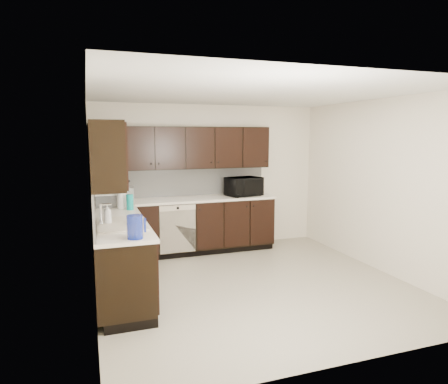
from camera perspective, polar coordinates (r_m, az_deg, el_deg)
The scene contains 20 objects.
floor at distance 5.48m, azimuth 4.13°, elevation -13.03°, with size 4.00×4.00×0.00m, color #A79F8A.
ceiling at distance 5.15m, azimuth 4.42°, elevation 13.93°, with size 4.00×4.00×0.00m, color white.
wall_back at distance 7.04m, azimuth -2.17°, elevation 2.16°, with size 4.00×0.02×2.50m, color silver.
wall_left at distance 4.75m, azimuth -18.47°, elevation -1.08°, with size 0.02×4.00×2.50m, color silver.
wall_right at distance 6.23m, azimuth 21.43°, elevation 0.85°, with size 0.02×4.00×2.50m, color silver.
wall_front at distance 3.45m, azimuth 17.52°, elevation -4.38°, with size 4.00×0.02×2.50m, color silver.
lower_cabinets at distance 6.10m, azimuth -8.81°, elevation -6.84°, with size 3.00×2.80×0.90m.
countertop at distance 5.99m, azimuth -8.93°, elevation -2.16°, with size 3.03×2.83×0.04m.
backsplash at distance 6.12m, azimuth -11.27°, elevation 0.47°, with size 3.00×2.80×0.48m.
upper_cabinets at distance 5.98m, azimuth -10.17°, elevation 6.00°, with size 3.00×2.80×0.70m.
dishwasher at distance 6.41m, azimuth -6.61°, elevation -4.84°, with size 0.58×0.04×0.78m.
sink at distance 4.82m, azimuth -14.47°, elevation -5.26°, with size 0.54×0.82×0.42m.
microwave at distance 6.89m, azimuth 2.83°, elevation 0.79°, with size 0.58×0.39×0.32m, color black.
soap_bottle_a at distance 4.74m, azimuth -12.62°, elevation -3.69°, with size 0.07×0.08×0.17m, color gray.
soap_bottle_b at distance 4.86m, azimuth -16.30°, elevation -3.08°, with size 0.09×0.09×0.24m, color gray.
toaster_oven at distance 6.55m, azimuth -14.24°, elevation -0.31°, with size 0.34×0.25×0.21m, color silver.
storage_bin at distance 6.13m, azimuth -15.65°, elevation -1.05°, with size 0.48×0.35×0.19m, color silver.
blue_pitcher at distance 4.12m, azimuth -12.62°, elevation -4.90°, with size 0.16×0.16×0.24m, color #102498.
teal_tumbler at distance 5.74m, azimuth -13.30°, elevation -1.41°, with size 0.10×0.10×0.22m, color #0D8F8E.
paper_towel_roll at distance 5.86m, azimuth -14.43°, elevation -0.96°, with size 0.13×0.13×0.28m, color white.
Camera 1 is at (-2.03, -4.70, 1.97)m, focal length 32.00 mm.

